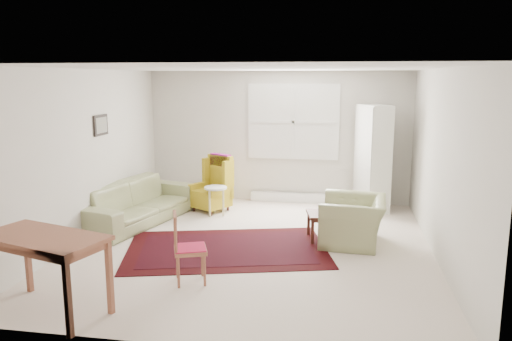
% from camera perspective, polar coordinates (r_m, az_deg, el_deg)
% --- Properties ---
extents(room, '(5.04, 5.54, 2.51)m').
position_cam_1_polar(room, '(7.10, 0.03, 1.50)').
color(room, silver).
rests_on(room, ground).
extents(rug, '(3.13, 2.42, 0.03)m').
position_cam_1_polar(rug, '(7.11, -3.34, -8.87)').
color(rug, black).
rests_on(rug, ground).
extents(sofa, '(1.46, 2.48, 0.94)m').
position_cam_1_polar(sofa, '(8.48, -13.47, -2.71)').
color(sofa, '#919664').
rests_on(sofa, ground).
extents(armchair, '(0.98, 1.10, 0.81)m').
position_cam_1_polar(armchair, '(7.38, 11.04, -5.13)').
color(armchair, '#919664').
rests_on(armchair, ground).
extents(wingback_chair, '(0.82, 0.83, 1.01)m').
position_cam_1_polar(wingback_chair, '(8.97, -5.21, -1.48)').
color(wingback_chair, '#B2991B').
rests_on(wingback_chair, ground).
extents(coffee_table, '(0.59, 0.59, 0.41)m').
position_cam_1_polar(coffee_table, '(7.51, 7.85, -6.32)').
color(coffee_table, '#441B14').
rests_on(coffee_table, ground).
extents(stool, '(0.43, 0.43, 0.52)m').
position_cam_1_polar(stool, '(8.72, -4.62, -3.50)').
color(stool, white).
rests_on(stool, ground).
extents(cabinet, '(0.65, 0.85, 1.90)m').
position_cam_1_polar(cabinet, '(9.18, 13.21, 1.38)').
color(cabinet, silver).
rests_on(cabinet, ground).
extents(desk, '(1.44, 1.00, 0.82)m').
position_cam_1_polar(desk, '(5.60, -22.90, -10.87)').
color(desk, brown).
rests_on(desk, ground).
extents(desk_chair, '(0.48, 0.48, 0.84)m').
position_cam_1_polar(desk_chair, '(5.94, -7.52, -8.74)').
color(desk_chair, brown).
rests_on(desk_chair, ground).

